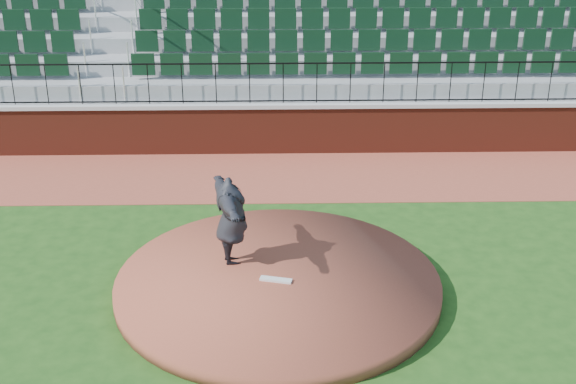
{
  "coord_description": "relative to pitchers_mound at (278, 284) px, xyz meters",
  "views": [
    {
      "loc": [
        -0.28,
        -11.55,
        7.08
      ],
      "look_at": [
        0.0,
        1.5,
        1.3
      ],
      "focal_mm": 48.36,
      "sensor_mm": 36.0,
      "label": 1
    }
  ],
  "objects": [
    {
      "name": "wall_cap",
      "position": [
        0.21,
        6.84,
        1.12
      ],
      "size": [
        34.0,
        0.45,
        0.1
      ],
      "primitive_type": "cube",
      "color": "#B7B7B7",
      "rests_on": "field_wall"
    },
    {
      "name": "pitcher",
      "position": [
        -0.81,
        0.6,
        0.96
      ],
      "size": [
        0.99,
        2.12,
        1.67
      ],
      "primitive_type": "imported",
      "rotation": [
        0.0,
        0.0,
        1.79
      ],
      "color": "black",
      "rests_on": "pitchers_mound"
    },
    {
      "name": "concourse_wall",
      "position": [
        0.21,
        12.36,
        2.62
      ],
      "size": [
        34.0,
        0.5,
        5.5
      ],
      "primitive_type": "cube",
      "color": "maroon",
      "rests_on": "ground"
    },
    {
      "name": "ground",
      "position": [
        0.21,
        -0.16,
        -0.12
      ],
      "size": [
        90.0,
        90.0,
        0.0
      ],
      "primitive_type": "plane",
      "color": "#1D4313",
      "rests_on": "ground"
    },
    {
      "name": "pitching_rubber",
      "position": [
        -0.03,
        -0.08,
        0.14
      ],
      "size": [
        0.58,
        0.27,
        0.04
      ],
      "primitive_type": "cube",
      "rotation": [
        0.0,
        0.0,
        -0.25
      ],
      "color": "silver",
      "rests_on": "pitchers_mound"
    },
    {
      "name": "wall_railing",
      "position": [
        0.21,
        6.84,
        1.67
      ],
      "size": [
        34.0,
        0.05,
        1.0
      ],
      "primitive_type": null,
      "color": "black",
      "rests_on": "wall_cap"
    },
    {
      "name": "warning_track",
      "position": [
        0.21,
        5.24,
        -0.12
      ],
      "size": [
        34.0,
        3.2,
        0.01
      ],
      "primitive_type": "cube",
      "color": "brown",
      "rests_on": "ground"
    },
    {
      "name": "pitchers_mound",
      "position": [
        0.0,
        0.0,
        0.0
      ],
      "size": [
        5.65,
        5.65,
        0.25
      ],
      "primitive_type": "cylinder",
      "color": "brown",
      "rests_on": "ground"
    },
    {
      "name": "seating_stands",
      "position": [
        0.21,
        9.56,
        2.18
      ],
      "size": [
        34.0,
        5.1,
        4.6
      ],
      "primitive_type": null,
      "color": "gray",
      "rests_on": "ground"
    },
    {
      "name": "field_wall",
      "position": [
        0.21,
        6.84,
        0.47
      ],
      "size": [
        34.0,
        0.35,
        1.2
      ],
      "primitive_type": "cube",
      "color": "maroon",
      "rests_on": "ground"
    }
  ]
}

